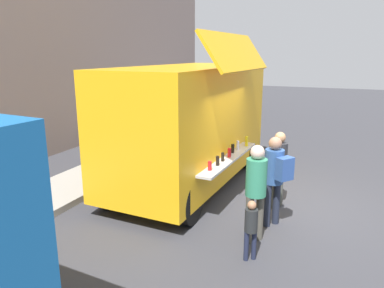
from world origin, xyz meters
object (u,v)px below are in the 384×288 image
at_px(food_truck_main, 191,122).
at_px(customer_mid_with_backpack, 275,173).
at_px(customer_rear_waiting, 256,185).
at_px(customer_front_ordering, 279,163).
at_px(trash_bin, 172,133).
at_px(child_near_queue, 251,225).

distance_m(food_truck_main, customer_mid_with_backpack, 2.89).
bearing_deg(customer_rear_waiting, customer_mid_with_backpack, -68.43).
xyz_separation_m(customer_front_ordering, customer_rear_waiting, (-1.68, 0.10, 0.06)).
distance_m(trash_bin, customer_rear_waiting, 7.42).
xyz_separation_m(customer_rear_waiting, child_near_queue, (-0.64, -0.09, -0.45)).
height_order(trash_bin, customer_rear_waiting, customer_rear_waiting).
xyz_separation_m(food_truck_main, customer_front_ordering, (-0.56, -2.31, -0.62)).
relative_size(food_truck_main, child_near_queue, 5.32).
relative_size(food_truck_main, trash_bin, 6.40).
bearing_deg(child_near_queue, customer_rear_waiting, -30.88).
bearing_deg(customer_mid_with_backpack, customer_rear_waiting, 110.91).
bearing_deg(food_truck_main, customer_mid_with_backpack, -119.57).
relative_size(customer_front_ordering, customer_mid_with_backpack, 0.95).
xyz_separation_m(customer_front_ordering, customer_mid_with_backpack, (-0.94, -0.10, 0.08)).
relative_size(food_truck_main, customer_front_ordering, 3.27).
distance_m(trash_bin, child_near_queue, 7.96).
relative_size(trash_bin, customer_mid_with_backpack, 0.48).
height_order(trash_bin, customer_mid_with_backpack, customer_mid_with_backpack).
xyz_separation_m(trash_bin, customer_mid_with_backpack, (-5.10, -4.73, 0.66)).
bearing_deg(customer_rear_waiting, child_near_queue, 134.63).
height_order(food_truck_main, customer_mid_with_backpack, food_truck_main).
bearing_deg(child_near_queue, customer_front_ordering, -39.23).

